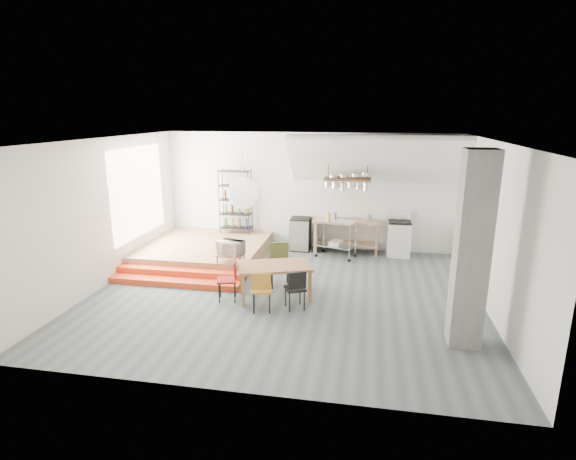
% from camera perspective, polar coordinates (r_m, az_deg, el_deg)
% --- Properties ---
extents(floor, '(8.00, 8.00, 0.00)m').
position_cam_1_polar(floor, '(9.59, -0.46, -8.11)').
color(floor, '#4F595B').
rests_on(floor, ground).
extents(wall_back, '(8.00, 0.04, 3.20)m').
position_cam_1_polar(wall_back, '(12.47, 2.55, 4.93)').
color(wall_back, silver).
rests_on(wall_back, ground).
extents(wall_left, '(0.04, 7.00, 3.20)m').
position_cam_1_polar(wall_left, '(10.57, -22.31, 2.05)').
color(wall_left, silver).
rests_on(wall_left, ground).
extents(wall_right, '(0.04, 7.00, 3.20)m').
position_cam_1_polar(wall_right, '(9.23, 24.71, 0.08)').
color(wall_right, silver).
rests_on(wall_right, ground).
extents(ceiling, '(8.00, 7.00, 0.02)m').
position_cam_1_polar(ceiling, '(8.85, -0.50, 11.36)').
color(ceiling, white).
rests_on(ceiling, wall_back).
extents(slope_ceiling, '(4.40, 1.44, 1.32)m').
position_cam_1_polar(slope_ceiling, '(11.64, 11.11, 8.69)').
color(slope_ceiling, white).
rests_on(slope_ceiling, wall_back).
extents(window_pane, '(0.02, 2.50, 2.20)m').
position_cam_1_polar(window_pane, '(11.79, -18.46, 4.60)').
color(window_pane, white).
rests_on(window_pane, wall_left).
extents(platform, '(3.00, 3.00, 0.40)m').
position_cam_1_polar(platform, '(11.99, -10.47, -2.60)').
color(platform, '#9F734F').
rests_on(platform, ground).
extents(step_lower, '(3.00, 0.35, 0.13)m').
position_cam_1_polar(step_lower, '(10.33, -14.24, -6.45)').
color(step_lower, '#EA451B').
rests_on(step_lower, ground).
extents(step_upper, '(3.00, 0.35, 0.27)m').
position_cam_1_polar(step_upper, '(10.61, -13.49, -5.46)').
color(step_upper, '#EA451B').
rests_on(step_upper, ground).
extents(concrete_column, '(0.50, 0.50, 3.20)m').
position_cam_1_polar(concrete_column, '(7.66, 22.28, -2.47)').
color(concrete_column, slate).
rests_on(concrete_column, ground).
extents(kitchen_counter, '(1.80, 0.60, 0.91)m').
position_cam_1_polar(kitchen_counter, '(12.24, 7.38, -0.04)').
color(kitchen_counter, '#9F734F').
rests_on(kitchen_counter, ground).
extents(stove, '(0.60, 0.60, 1.18)m').
position_cam_1_polar(stove, '(12.30, 13.88, -0.98)').
color(stove, white).
rests_on(stove, ground).
extents(pot_rack, '(1.20, 0.50, 1.43)m').
position_cam_1_polar(pot_rack, '(11.74, 7.67, 6.06)').
color(pot_rack, '#42291A').
rests_on(pot_rack, ceiling).
extents(wire_shelving, '(0.88, 0.38, 1.80)m').
position_cam_1_polar(wire_shelving, '(12.66, -6.68, 3.73)').
color(wire_shelving, black).
rests_on(wire_shelving, platform).
extents(microwave_shelf, '(0.60, 0.40, 0.16)m').
position_cam_1_polar(microwave_shelf, '(10.41, -7.29, -3.15)').
color(microwave_shelf, '#9F734F').
rests_on(microwave_shelf, platform).
extents(paper_lantern, '(0.60, 0.60, 0.60)m').
position_cam_1_polar(paper_lantern, '(8.75, -5.71, 4.66)').
color(paper_lantern, white).
rests_on(paper_lantern, ceiling).
extents(dining_table, '(1.67, 1.27, 0.70)m').
position_cam_1_polar(dining_table, '(9.21, -1.72, -4.90)').
color(dining_table, brown).
rests_on(dining_table, ground).
extents(chair_mustard, '(0.45, 0.45, 0.83)m').
position_cam_1_polar(chair_mustard, '(8.60, -3.38, -7.34)').
color(chair_mustard, '#C27E21').
rests_on(chair_mustard, ground).
extents(chair_black, '(0.49, 0.49, 0.80)m').
position_cam_1_polar(chair_black, '(8.68, 1.01, -7.19)').
color(chair_black, black).
rests_on(chair_black, ground).
extents(chair_olive, '(0.53, 0.53, 0.95)m').
position_cam_1_polar(chair_olive, '(9.89, -1.08, -3.88)').
color(chair_olive, '#4E5528').
rests_on(chair_olive, ground).
extents(chair_red, '(0.47, 0.47, 0.84)m').
position_cam_1_polar(chair_red, '(9.19, -7.35, -5.89)').
color(chair_red, maroon).
rests_on(chair_red, ground).
extents(rolling_cart, '(1.11, 0.82, 0.99)m').
position_cam_1_polar(rolling_cart, '(11.81, 6.15, -0.48)').
color(rolling_cart, silver).
rests_on(rolling_cart, ground).
extents(mini_fridge, '(0.53, 0.53, 0.90)m').
position_cam_1_polar(mini_fridge, '(12.45, 1.62, -0.49)').
color(mini_fridge, black).
rests_on(mini_fridge, ground).
extents(microwave, '(0.66, 0.54, 0.32)m').
position_cam_1_polar(microwave, '(10.35, -7.32, -2.22)').
color(microwave, beige).
rests_on(microwave, microwave_shelf).
extents(bowl, '(0.23, 0.23, 0.05)m').
position_cam_1_polar(bowl, '(12.12, 6.59, 1.35)').
color(bowl, silver).
rests_on(bowl, kitchen_counter).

